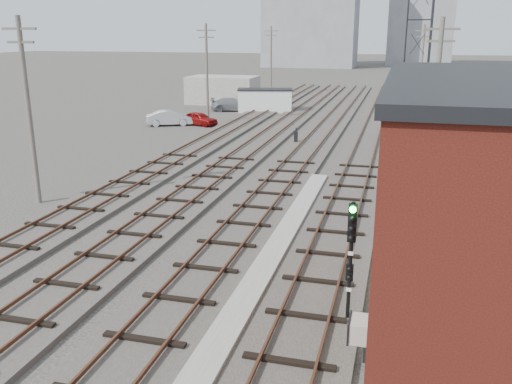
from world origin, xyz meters
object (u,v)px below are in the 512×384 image
(signal_mast, at_px, (351,256))
(car_silver, at_px, (170,118))
(switch_stand, at_px, (296,137))
(car_red, at_px, (199,119))
(car_grey, at_px, (233,104))
(site_trailer, at_px, (265,100))

(signal_mast, xyz_separation_m, car_silver, (-19.38, 31.38, -1.48))
(switch_stand, height_order, car_red, switch_stand)
(switch_stand, bearing_deg, car_red, 142.86)
(switch_stand, xyz_separation_m, car_grey, (-10.08, 16.22, 0.14))
(site_trailer, distance_m, car_silver, 12.63)
(car_red, relative_size, car_grey, 0.75)
(car_red, bearing_deg, car_silver, 123.07)
(site_trailer, bearing_deg, signal_mast, -86.00)
(car_grey, bearing_deg, site_trailer, -98.72)
(site_trailer, relative_size, car_grey, 1.29)
(car_red, height_order, car_grey, car_grey)
(site_trailer, xyz_separation_m, car_grey, (-3.50, -0.29, -0.53))
(switch_stand, xyz_separation_m, site_trailer, (-6.58, 16.51, 0.67))
(switch_stand, distance_m, site_trailer, 17.79)
(switch_stand, height_order, car_silver, car_silver)
(car_grey, bearing_deg, signal_mast, -171.96)
(switch_stand, relative_size, car_grey, 0.25)
(signal_mast, height_order, car_red, signal_mast)
(car_red, xyz_separation_m, car_silver, (-2.55, -0.78, 0.07))
(car_red, bearing_deg, signal_mast, -136.32)
(car_silver, bearing_deg, car_red, -98.32)
(switch_stand, distance_m, car_silver, 14.00)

